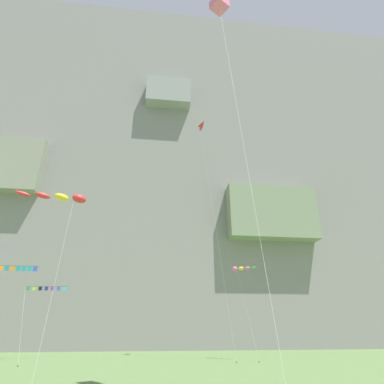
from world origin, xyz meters
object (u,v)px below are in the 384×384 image
kite_delta_upper_left (199,137)px  kite_windsock_near_cliff (63,198)px  kite_windsock_upper_right (240,269)px  kite_banner_mid_right (45,291)px  kite_banner_far_left (17,270)px

kite_delta_upper_left → kite_windsock_near_cliff: (-11.23, -16.30, -16.48)m
kite_windsock_upper_right → kite_windsock_near_cliff: 23.05m
kite_windsock_near_cliff → kite_banner_mid_right: (-6.41, 19.64, -3.73)m
kite_windsock_near_cliff → kite_banner_mid_right: size_ratio=1.48×
kite_windsock_near_cliff → kite_banner_far_left: bearing=117.1°
kite_banner_mid_right → kite_banner_far_left: bearing=-165.5°
kite_windsock_upper_right → kite_banner_far_left: 25.70m
kite_delta_upper_left → kite_windsock_upper_right: kite_delta_upper_left is taller
kite_delta_upper_left → kite_windsock_near_cliff: 25.75m
kite_delta_upper_left → kite_banner_far_left: size_ratio=2.98×
kite_delta_upper_left → kite_windsock_near_cliff: bearing=-124.6°
kite_delta_upper_left → kite_banner_far_left: kite_delta_upper_left is taller
kite_delta_upper_left → kite_banner_mid_right: kite_delta_upper_left is taller
kite_windsock_upper_right → kite_windsock_near_cliff: size_ratio=0.87×
kite_banner_mid_right → kite_windsock_upper_right: bearing=-7.8°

